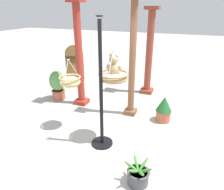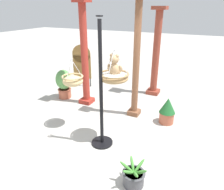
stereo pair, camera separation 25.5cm
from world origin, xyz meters
name	(u,v)px [view 1 (the left image)]	position (x,y,z in m)	size (l,w,h in m)	color
ground_plane	(111,146)	(0.00, 0.00, 0.00)	(40.00, 40.00, 0.00)	#ADAAA3
display_pole_central	(101,110)	(-0.21, 0.02, 0.79)	(0.44, 0.44, 2.51)	black
hanging_basket_with_teddy	(113,77)	(-0.06, 0.27, 1.41)	(0.58, 0.58, 0.64)	#A37F51
teddy_bear	(114,67)	(-0.06, 0.29, 1.60)	(0.30, 0.27, 0.44)	tan
hanging_basket_left_high	(70,81)	(-1.10, 0.37, 1.15)	(0.48, 0.48, 0.61)	tan
greenhouse_pillar_left	(149,54)	(0.01, 3.16, 1.28)	(0.41, 0.41, 2.66)	brown
greenhouse_pillar_right	(79,57)	(-1.58, 1.60, 1.37)	(0.37, 0.37, 2.84)	#9E2D23
greenhouse_pillar_far_back	(132,62)	(-0.05, 1.52, 1.40)	(0.31, 0.31, 2.90)	brown
potted_plant_fern_front	(164,109)	(0.81, 1.45, 0.34)	(0.39, 0.39, 0.66)	#AD563D
potted_plant_flowering_red	(138,175)	(0.76, -0.73, 0.16)	(0.48, 0.46, 0.41)	#4C4C51
potted_plant_tall_leafy	(58,84)	(-2.39, 1.62, 0.48)	(0.48, 0.48, 0.90)	#AD563D
display_sign_board	(75,63)	(-2.44, 2.73, 0.88)	(0.60, 0.24, 1.48)	olive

